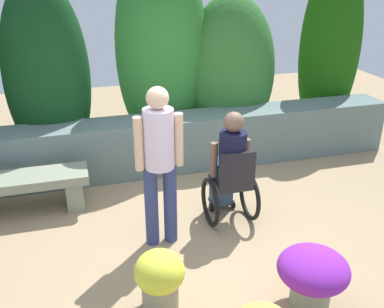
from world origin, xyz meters
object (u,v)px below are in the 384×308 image
at_px(stone_bench, 18,188).
at_px(person_in_wheelchair, 230,171).
at_px(person_standing_companion, 159,158).
at_px(flower_pot_terracotta_by_wall, 313,274).
at_px(flower_pot_purple_near, 160,278).

height_order(stone_bench, person_in_wheelchair, person_in_wheelchair).
height_order(person_standing_companion, flower_pot_terracotta_by_wall, person_standing_companion).
xyz_separation_m(flower_pot_purple_near, flower_pot_terracotta_by_wall, (1.26, -0.34, 0.03)).
distance_m(person_standing_companion, flower_pot_terracotta_by_wall, 1.78).
bearing_deg(flower_pot_purple_near, stone_bench, 122.42).
bearing_deg(person_in_wheelchair, stone_bench, 156.67).
distance_m(person_in_wheelchair, flower_pot_purple_near, 1.62).
bearing_deg(flower_pot_terracotta_by_wall, person_standing_companion, 128.55).
relative_size(stone_bench, person_in_wheelchair, 1.22).
relative_size(person_standing_companion, flower_pot_purple_near, 3.07).
relative_size(person_standing_companion, flower_pot_terracotta_by_wall, 2.77).
height_order(stone_bench, flower_pot_terracotta_by_wall, flower_pot_terracotta_by_wall).
height_order(person_in_wheelchair, flower_pot_terracotta_by_wall, person_in_wheelchair).
bearing_deg(person_standing_companion, flower_pot_purple_near, -114.82).
bearing_deg(flower_pot_purple_near, person_standing_companion, 76.78).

